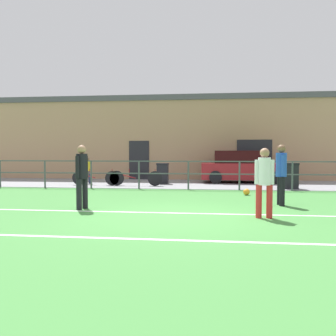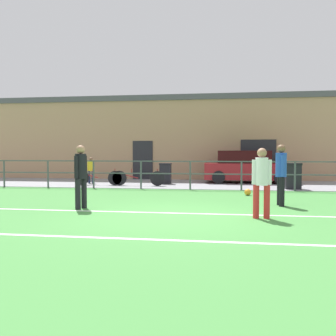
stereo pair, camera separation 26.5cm
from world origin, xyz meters
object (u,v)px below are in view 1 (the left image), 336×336
Objects in this scene: player_winger at (264,178)px; player_goalkeeper at (82,173)px; trash_bin_1 at (290,176)px; bicycle_parked_1 at (136,178)px; player_striker at (281,171)px; trash_bin_0 at (163,173)px; spectator_child at (88,169)px; parked_car_red at (243,167)px; bicycle_parked_0 at (96,178)px; soccer_ball_spare at (246,192)px.

player_goalkeeper is at bearing -9.90° from player_winger.
bicycle_parked_1 is at bearing 175.58° from trash_bin_1.
trash_bin_0 is (-4.23, 6.31, -0.47)m from player_striker.
player_striker reaches higher than spectator_child.
parked_car_red is at bearing -1.11° from player_striker.
trash_bin_0 is at bearing 29.39° from player_striker.
player_goalkeeper is 8.84m from trash_bin_1.
bicycle_parked_0 is at bearing 49.50° from player_striker.
player_striker is 0.41× the size of parked_car_red.
player_goalkeeper is 1.62× the size of trash_bin_1.
parked_car_red is 5.36m from bicycle_parked_1.
player_striker is 2.21m from player_winger.
player_goalkeeper is 0.98× the size of player_striker.
player_goalkeeper is 0.41× the size of parked_car_red.
spectator_child reaches higher than trash_bin_1.
parked_car_red is at bearing -92.30° from player_winger.
player_striker is at bearing 138.60° from spectator_child.
spectator_child is at bearing -49.60° from player_winger.
player_goalkeeper is at bearing -141.38° from soccer_ball_spare.
player_goalkeeper is at bearing -90.46° from bicycle_parked_1.
player_winger is (-0.74, -2.08, -0.07)m from player_striker.
soccer_ball_spare is 0.06× the size of parked_car_red.
trash_bin_1 reaches higher than soccer_ball_spare.
player_striker is 1.07× the size of player_winger.
soccer_ball_spare is 5.17m from parked_car_red.
bicycle_parked_1 is (-4.83, -2.30, -0.39)m from parked_car_red.
player_striker is 4.82m from trash_bin_1.
trash_bin_0 reaches higher than soccer_ball_spare.
soccer_ball_spare is at bearing -33.70° from player_goalkeeper.
player_winger is at bearing -91.85° from parked_car_red.
parked_car_red is (7.31, 1.43, 0.04)m from spectator_child.
soccer_ball_spare is at bearing -93.42° from parked_car_red.
trash_bin_0 is at bearing 9.59° from player_goalkeeper.
player_winger reaches higher than spectator_child.
player_striker is 0.79× the size of bicycle_parked_0.
player_goalkeeper reaches higher than trash_bin_1.
bicycle_parked_0 is 2.07× the size of trash_bin_1.
bicycle_parked_1 is at bearing 17.21° from player_goalkeeper.
player_goalkeeper is 7.37× the size of soccer_ball_spare.
player_winger reaches higher than trash_bin_0.
player_winger reaches higher than bicycle_parked_1.
bicycle_parked_0 is 0.91× the size of bicycle_parked_1.
bicycle_parked_0 is 8.28m from trash_bin_1.
player_winger is (4.57, -0.76, -0.05)m from player_goalkeeper.
parked_car_red is 3.97m from trash_bin_0.
player_winger reaches higher than soccer_ball_spare.
spectator_child is 1.28× the size of trash_bin_0.
player_goalkeeper reaches higher than bicycle_parked_1.
bicycle_parked_0 is (-7.08, 5.16, -0.62)m from player_striker.
trash_bin_1 reaches higher than bicycle_parked_0.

